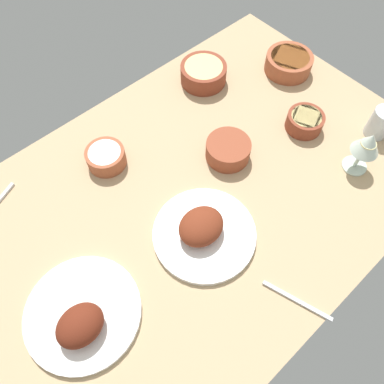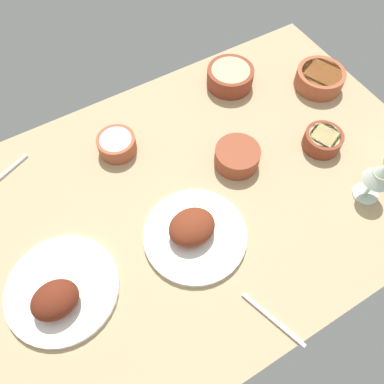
{
  "view_description": "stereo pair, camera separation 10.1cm",
  "coord_description": "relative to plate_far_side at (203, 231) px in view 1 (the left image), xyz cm",
  "views": [
    {
      "loc": [
        -34.22,
        -38.26,
        93.39
      ],
      "look_at": [
        0.0,
        0.0,
        6.0
      ],
      "focal_mm": 35.29,
      "sensor_mm": 36.0,
      "label": 1
    },
    {
      "loc": [
        -26.05,
        -44.23,
        93.39
      ],
      "look_at": [
        0.0,
        0.0,
        6.0
      ],
      "focal_mm": 35.29,
      "sensor_mm": 36.0,
      "label": 2
    }
  ],
  "objects": [
    {
      "name": "plate_far_side",
      "position": [
        0.0,
        0.0,
        0.0
      ],
      "size": [
        26.45,
        26.45,
        7.88
      ],
      "color": "white",
      "rests_on": "dining_table"
    },
    {
      "name": "bowl_potatoes",
      "position": [
        37.93,
        41.0,
        0.91
      ],
      "size": [
        14.98,
        14.98,
        6.09
      ],
      "color": "brown",
      "rests_on": "dining_table"
    },
    {
      "name": "bowl_sauce",
      "position": [
        22.3,
        13.69,
        0.66
      ],
      "size": [
        12.76,
        12.76,
        5.58
      ],
      "color": "brown",
      "rests_on": "dining_table"
    },
    {
      "name": "spoon_loose",
      "position": [
        4.95,
        -27.17,
        -1.98
      ],
      "size": [
        6.14,
        16.85,
        0.8
      ],
      "primitive_type": "cube",
      "rotation": [
        0.0,
        0.0,
        1.88
      ],
      "color": "silver",
      "rests_on": "dining_table"
    },
    {
      "name": "wine_glass",
      "position": [
        46.78,
        -13.15,
        7.54
      ],
      "size": [
        7.6,
        7.6,
        14.0
      ],
      "color": "silver",
      "rests_on": "dining_table"
    },
    {
      "name": "plate_near_viewer",
      "position": [
        -34.56,
        2.62,
        -0.16
      ],
      "size": [
        26.88,
        26.88,
        8.13
      ],
      "color": "white",
      "rests_on": "dining_table"
    },
    {
      "name": "bowl_cream",
      "position": [
        -5.09,
        34.99,
        0.4
      ],
      "size": [
        11.09,
        11.09,
        5.09
      ],
      "color": "#A35133",
      "rests_on": "dining_table"
    },
    {
      "name": "bowl_pasta",
      "position": [
        47.11,
        6.04,
        0.37
      ],
      "size": [
        11.02,
        11.02,
        5.02
      ],
      "color": "brown",
      "rests_on": "dining_table"
    },
    {
      "name": "bowl_soup",
      "position": [
        62.57,
        25.84,
        0.75
      ],
      "size": [
        15.4,
        15.4,
        5.77
      ],
      "color": "#A35133",
      "rests_on": "dining_table"
    },
    {
      "name": "water_tumbler",
      "position": [
        61.42,
        -9.89,
        2.27
      ],
      "size": [
        6.68,
        6.68,
        9.3
      ],
      "primitive_type": "cylinder",
      "color": "silver",
      "rests_on": "dining_table"
    },
    {
      "name": "dining_table",
      "position": [
        5.69,
        10.54,
        -4.38
      ],
      "size": [
        140.0,
        90.0,
        4.0
      ],
      "primitive_type": "cube",
      "color": "tan",
      "rests_on": "ground"
    }
  ]
}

